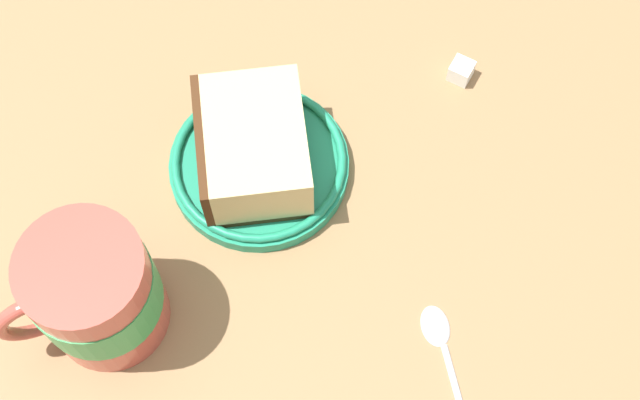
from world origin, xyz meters
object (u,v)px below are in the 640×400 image
at_px(small_plate, 259,165).
at_px(cake_slice, 253,147).
at_px(tea_mug, 94,292).
at_px(teaspoon, 445,359).
at_px(sugar_cube, 461,71).

height_order(small_plate, cake_slice, cake_slice).
distance_m(cake_slice, tea_mug, 0.15).
xyz_separation_m(small_plate, cake_slice, (-0.00, -0.00, 0.03)).
height_order(cake_slice, teaspoon, cake_slice).
relative_size(cake_slice, tea_mug, 1.06).
bearing_deg(tea_mug, small_plate, 113.19).
distance_m(small_plate, sugar_cube, 0.17).
bearing_deg(small_plate, teaspoon, 16.87).
bearing_deg(cake_slice, teaspoon, 17.51).
height_order(cake_slice, tea_mug, tea_mug).
relative_size(small_plate, sugar_cube, 8.03).
bearing_deg(sugar_cube, tea_mug, -77.85).
xyz_separation_m(small_plate, teaspoon, (0.19, 0.06, -0.01)).
xyz_separation_m(tea_mug, teaspoon, (0.13, 0.20, -0.05)).
height_order(small_plate, tea_mug, tea_mug).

